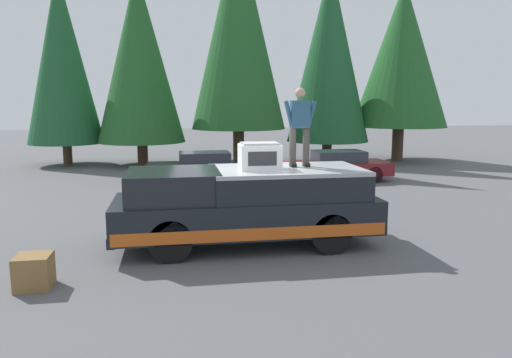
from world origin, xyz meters
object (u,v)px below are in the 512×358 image
at_px(pickup_truck, 246,205).
at_px(parked_car_black, 202,167).
at_px(compressor_unit, 260,156).
at_px(parked_car_maroon, 336,166).
at_px(wooden_crate, 34,272).
at_px(person_on_truck_bed, 300,125).

xyz_separation_m(pickup_truck, parked_car_black, (8.28, 0.41, -0.29)).
height_order(compressor_unit, parked_car_maroon, compressor_unit).
xyz_separation_m(parked_car_maroon, wooden_crate, (-9.66, 8.55, -0.30)).
bearing_deg(compressor_unit, parked_car_black, 4.66).
distance_m(pickup_truck, person_on_truck_bed, 2.07).
distance_m(compressor_unit, parked_car_maroon, 9.20).
xyz_separation_m(compressor_unit, parked_car_maroon, (7.93, -4.45, -1.35)).
relative_size(person_on_truck_bed, parked_car_black, 0.41).
height_order(pickup_truck, wooden_crate, pickup_truck).
bearing_deg(parked_car_black, parked_car_maroon, -94.72).
height_order(person_on_truck_bed, parked_car_black, person_on_truck_bed).
bearing_deg(person_on_truck_bed, parked_car_black, 11.25).
xyz_separation_m(person_on_truck_bed, wooden_crate, (-2.00, 5.03, -2.27)).
height_order(pickup_truck, parked_car_black, pickup_truck).
height_order(pickup_truck, parked_car_maroon, pickup_truck).
bearing_deg(parked_car_black, person_on_truck_bed, -168.75).
distance_m(parked_car_maroon, wooden_crate, 12.90).
bearing_deg(parked_car_maroon, wooden_crate, 138.47).
bearing_deg(wooden_crate, parked_car_maroon, -41.53).
relative_size(parked_car_maroon, wooden_crate, 7.32).
relative_size(pickup_truck, compressor_unit, 6.60).
relative_size(parked_car_black, wooden_crate, 7.32).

